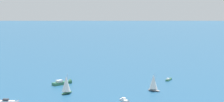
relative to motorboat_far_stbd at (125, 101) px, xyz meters
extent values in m
cube|color=white|center=(-0.83, -0.33, -0.09)|extent=(5.42, 3.43, 0.83)
cone|color=white|center=(2.12, 0.83, -0.09)|extent=(1.84, 2.03, 1.66)
cube|color=silver|center=(-1.19, -0.47, 0.64)|extent=(2.17, 1.90, 0.62)
ellipsoid|color=#33704C|center=(-16.90, -24.67, -0.01)|extent=(6.87, 5.65, 0.98)
cylinder|color=#B2B2B7|center=(-17.33, -24.36, 4.52)|extent=(0.14, 0.14, 8.08)
cone|color=white|center=(-16.61, -24.87, 4.12)|extent=(5.38, 5.38, 6.87)
ellipsoid|color=#9E9993|center=(-21.09, 14.84, -0.04)|extent=(5.93, 6.08, 0.93)
cylinder|color=#B2B2B7|center=(-20.75, 15.20, 4.24)|extent=(0.14, 0.14, 7.63)
cone|color=white|center=(-21.32, 14.60, 3.86)|extent=(5.16, 5.16, 6.49)
cube|color=white|center=(0.46, -47.77, 0.01)|extent=(2.99, 6.63, 1.02)
cone|color=white|center=(1.05, -43.89, 0.01)|extent=(2.27, 1.93, 2.05)
cube|color=#38383D|center=(0.39, -48.24, 0.91)|extent=(1.96, 2.46, 0.77)
cube|color=#33704C|center=(-48.09, 26.15, -0.12)|extent=(4.90, 3.64, 0.76)
cone|color=#33704C|center=(-50.64, 27.56, -0.12)|extent=(1.81, 1.92, 1.52)
cube|color=silver|center=(-47.77, 25.98, 0.55)|extent=(2.05, 1.87, 0.57)
cube|color=#33704C|center=(-39.11, -29.09, 0.19)|extent=(7.85, 8.25, 1.38)
cone|color=#33704C|center=(-42.66, -25.18, 0.19)|extent=(3.53, 3.49, 2.76)
cube|color=silver|center=(-38.67, -29.57, 1.40)|extent=(3.67, 3.72, 1.04)
camera|label=1|loc=(177.05, -13.34, 39.70)|focal=71.01mm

